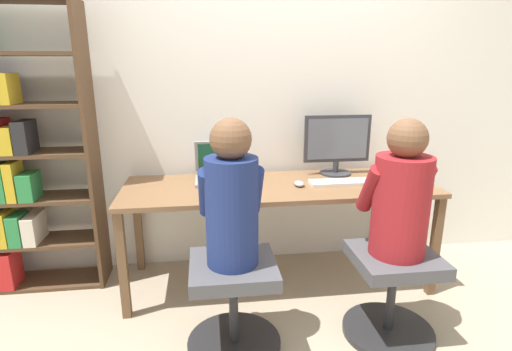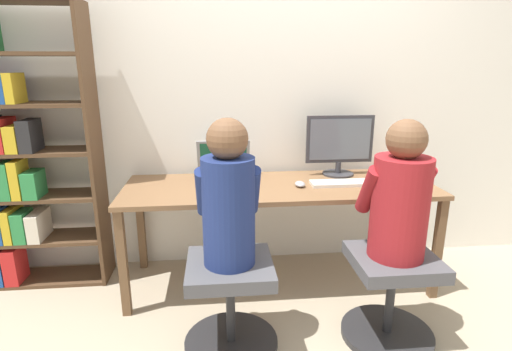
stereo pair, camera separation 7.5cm
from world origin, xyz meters
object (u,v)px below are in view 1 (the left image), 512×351
(keyboard, at_px, (344,182))
(person_at_laptop, at_px, (232,199))
(office_chair_left, at_px, (392,290))
(office_chair_right, at_px, (234,301))
(laptop, at_px, (223,172))
(desktop_monitor, at_px, (337,145))
(person_at_monitor, at_px, (401,196))

(keyboard, relative_size, person_at_laptop, 0.62)
(office_chair_left, bearing_deg, keyboard, 97.95)
(keyboard, relative_size, office_chair_right, 0.90)
(laptop, distance_m, keyboard, 0.82)
(laptop, xyz_separation_m, office_chair_right, (0.01, -0.82, -0.48))
(desktop_monitor, relative_size, laptop, 1.29)
(person_at_monitor, bearing_deg, keyboard, 98.01)
(laptop, height_order, office_chair_right, laptop)
(desktop_monitor, xyz_separation_m, person_at_laptop, (-0.81, -0.84, -0.08))
(office_chair_right, bearing_deg, person_at_monitor, -0.31)
(desktop_monitor, bearing_deg, keyboard, -96.14)
(desktop_monitor, height_order, person_at_laptop, person_at_laptop)
(desktop_monitor, distance_m, office_chair_right, 1.34)
(office_chair_right, xyz_separation_m, person_at_laptop, (-0.00, 0.01, 0.56))
(office_chair_left, height_order, office_chair_right, same)
(desktop_monitor, height_order, laptop, desktop_monitor)
(keyboard, distance_m, office_chair_right, 1.08)
(office_chair_left, relative_size, person_at_laptop, 0.68)
(desktop_monitor, height_order, office_chair_right, desktop_monitor)
(laptop, height_order, office_chair_left, laptop)
(office_chair_left, xyz_separation_m, person_at_laptop, (-0.87, 0.02, 0.56))
(office_chair_left, height_order, person_at_monitor, person_at_monitor)
(person_at_laptop, bearing_deg, office_chair_left, -1.00)
(office_chair_right, height_order, person_at_monitor, person_at_monitor)
(office_chair_left, bearing_deg, laptop, 136.57)
(laptop, bearing_deg, person_at_laptop, -89.63)
(keyboard, height_order, person_at_monitor, person_at_monitor)
(keyboard, height_order, office_chair_left, keyboard)
(keyboard, relative_size, office_chair_left, 0.90)
(person_at_laptop, bearing_deg, laptop, 90.37)
(desktop_monitor, bearing_deg, office_chair_right, -133.70)
(office_chair_left, height_order, person_at_laptop, person_at_laptop)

